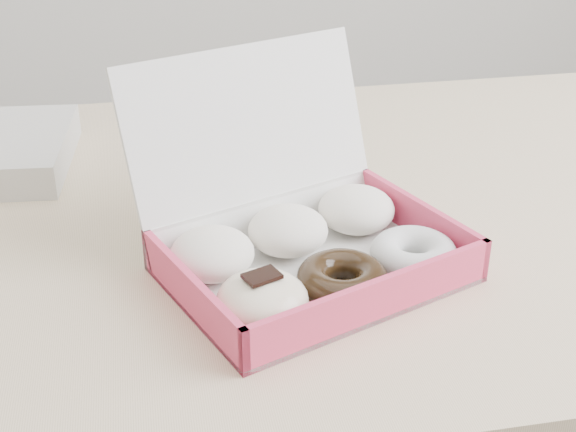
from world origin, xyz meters
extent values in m
cube|color=tan|center=(0.00, 0.00, 0.73)|extent=(1.20, 0.80, 0.04)
cylinder|color=tan|center=(0.55, 0.35, 0.35)|extent=(0.05, 0.05, 0.71)
cube|color=white|center=(-0.03, -0.16, 0.75)|extent=(0.34, 0.29, 0.01)
cube|color=#DE3B5E|center=(0.00, -0.25, 0.77)|extent=(0.26, 0.11, 0.05)
cube|color=white|center=(-0.07, -0.06, 0.77)|extent=(0.26, 0.11, 0.05)
cube|color=#DE3B5E|center=(-0.16, -0.21, 0.77)|extent=(0.08, 0.19, 0.05)
cube|color=#DE3B5E|center=(0.09, -0.11, 0.77)|extent=(0.08, 0.19, 0.05)
cube|color=white|center=(-0.08, -0.05, 0.85)|extent=(0.29, 0.17, 0.20)
ellipsoid|color=white|center=(-0.13, -0.14, 0.78)|extent=(0.11, 0.11, 0.05)
ellipsoid|color=white|center=(-0.05, -0.11, 0.78)|extent=(0.11, 0.11, 0.05)
ellipsoid|color=white|center=(0.03, -0.08, 0.78)|extent=(0.11, 0.11, 0.05)
ellipsoid|color=beige|center=(-0.10, -0.23, 0.78)|extent=(0.11, 0.11, 0.05)
cube|color=black|center=(-0.10, -0.23, 0.80)|extent=(0.04, 0.03, 0.00)
torus|color=black|center=(-0.01, -0.20, 0.77)|extent=(0.11, 0.11, 0.03)
torus|color=silver|center=(0.07, -0.17, 0.77)|extent=(0.11, 0.11, 0.03)
camera|label=1|loc=(-0.19, -0.83, 1.18)|focal=50.00mm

